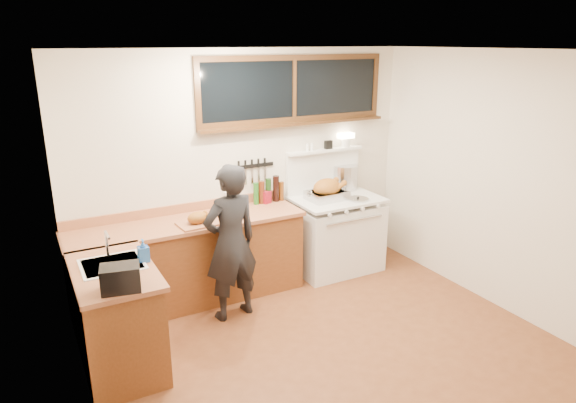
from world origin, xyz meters
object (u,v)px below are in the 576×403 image
roast_turkey (327,191)px  man (231,243)px  vintage_stove (335,232)px  cutting_board (198,220)px

roast_turkey → man: bearing=-161.6°
vintage_stove → roast_turkey: (-0.13, -0.00, 0.53)m
roast_turkey → cutting_board: bearing=-175.7°
cutting_board → roast_turkey: size_ratio=0.85×
vintage_stove → roast_turkey: 0.55m
man → roast_turkey: man is taller
man → cutting_board: man is taller
vintage_stove → cutting_board: size_ratio=3.91×
man → roast_turkey: bearing=18.4°
vintage_stove → roast_turkey: size_ratio=3.33×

